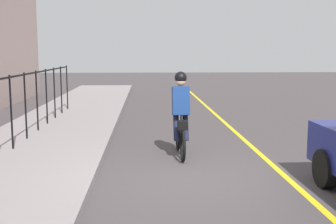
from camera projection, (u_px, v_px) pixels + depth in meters
ground_plane at (199, 182)px, 7.40m from camera, size 80.00×80.00×0.00m
lane_line_centre at (289, 180)px, 7.48m from camera, size 36.00×0.12×0.01m
cyclist_lead at (181, 115)px, 9.08m from camera, size 1.71×0.37×1.83m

